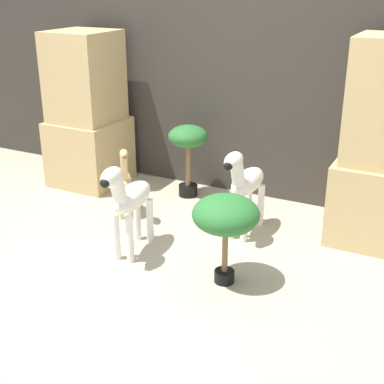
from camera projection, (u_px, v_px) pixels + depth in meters
name	position (u px, v px, depth m)	size (l,w,h in m)	color
ground_plane	(131.00, 277.00, 3.33)	(14.00, 14.00, 0.00)	#B2A88E
wall_back	(239.00, 62.00, 4.29)	(6.40, 0.08, 2.20)	#38332D
rock_pillar_left	(87.00, 114.00, 4.65)	(0.58, 0.60, 1.33)	tan
rock_pillar_right	(383.00, 151.00, 3.60)	(0.58, 0.60, 1.40)	tan
zebra_right	(245.00, 183.00, 3.74)	(0.18, 0.58, 0.68)	white
zebra_left	(128.00, 199.00, 3.47)	(0.21, 0.59, 0.68)	white
giraffe_figurine	(124.00, 179.00, 4.09)	(0.32, 0.38, 0.59)	tan
potted_palm_front	(188.00, 143.00, 4.40)	(0.33, 0.33, 0.61)	black
potted_palm_back	(226.00, 217.00, 3.12)	(0.40, 0.40, 0.56)	black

